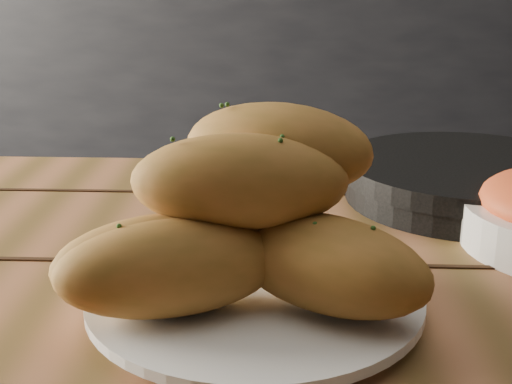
# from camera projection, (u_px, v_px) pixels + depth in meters

# --- Properties ---
(counter) EXTENTS (2.80, 0.60, 0.90)m
(counter) POSITION_uv_depth(u_px,v_px,m) (266.00, 108.00, 2.81)
(counter) COLOR black
(counter) RESTS_ON ground
(plate) EXTENTS (0.25, 0.25, 0.02)m
(plate) POSITION_uv_depth(u_px,v_px,m) (255.00, 301.00, 0.54)
(plate) COLOR white
(plate) RESTS_ON table
(bread_rolls) EXTENTS (0.29, 0.24, 0.14)m
(bread_rolls) POSITION_uv_depth(u_px,v_px,m) (238.00, 224.00, 0.52)
(bread_rolls) COLOR #AA692F
(bread_rolls) RESTS_ON plate
(skillet) EXTENTS (0.42, 0.28, 0.05)m
(skillet) POSITION_uv_depth(u_px,v_px,m) (470.00, 179.00, 0.79)
(skillet) COLOR black
(skillet) RESTS_ON table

